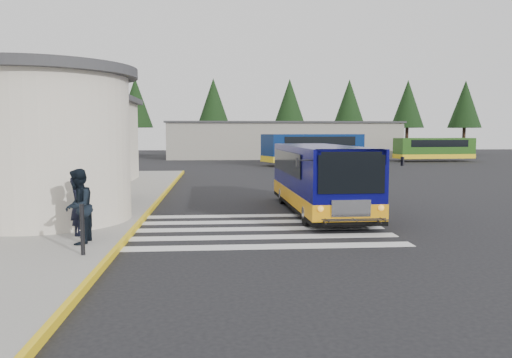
{
  "coord_description": "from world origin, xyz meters",
  "views": [
    {
      "loc": [
        -1.59,
        -15.72,
        2.92
      ],
      "look_at": [
        -0.4,
        -0.5,
        1.5
      ],
      "focal_mm": 35.0,
      "sensor_mm": 36.0,
      "label": 1
    }
  ],
  "objects": [
    {
      "name": "depot_building",
      "position": [
        6.0,
        42.0,
        2.11
      ],
      "size": [
        26.4,
        8.4,
        4.2
      ],
      "color": "gray",
      "rests_on": "ground"
    },
    {
      "name": "pedestrian_b",
      "position": [
        -5.05,
        -3.11,
        1.09
      ],
      "size": [
        0.73,
        0.92,
        1.88
      ],
      "primitive_type": "imported",
      "rotation": [
        0.0,
        0.0,
        -1.59
      ],
      "color": "black",
      "rests_on": "sidewalk"
    },
    {
      "name": "bollard",
      "position": [
        -4.64,
        -4.31,
        0.73
      ],
      "size": [
        0.1,
        0.1,
        1.17
      ],
      "primitive_type": "cylinder",
      "color": "black",
      "rests_on": "sidewalk"
    },
    {
      "name": "tree_line",
      "position": [
        6.29,
        50.0,
        6.77
      ],
      "size": [
        58.4,
        4.4,
        10.0
      ],
      "color": "black",
      "rests_on": "ground"
    },
    {
      "name": "transit_bus",
      "position": [
        2.16,
        2.21,
        1.17
      ],
      "size": [
        3.16,
        8.74,
        2.45
      ],
      "rotation": [
        0.0,
        0.0,
        0.02
      ],
      "color": "#070752",
      "rests_on": "ground"
    },
    {
      "name": "station_building",
      "position": [
        -10.84,
        6.91,
        2.57
      ],
      "size": [
        12.7,
        18.7,
        4.8
      ],
      "color": "beige",
      "rests_on": "ground"
    },
    {
      "name": "far_bus_b",
      "position": [
        20.59,
        33.78,
        1.35
      ],
      "size": [
        8.21,
        3.05,
        2.07
      ],
      "rotation": [
        0.0,
        0.0,
        1.67
      ],
      "color": "#234F15",
      "rests_on": "ground"
    },
    {
      "name": "sidewalk",
      "position": [
        -9.0,
        4.0,
        0.07
      ],
      "size": [
        10.0,
        34.0,
        0.15
      ],
      "primitive_type": "cube",
      "color": "gray",
      "rests_on": "ground"
    },
    {
      "name": "far_bus_a",
      "position": [
        7.13,
        28.92,
        1.57
      ],
      "size": [
        9.7,
        5.64,
        2.42
      ],
      "rotation": [
        0.0,
        0.0,
        1.92
      ],
      "color": "#061E4F",
      "rests_on": "ground"
    },
    {
      "name": "crosswalk",
      "position": [
        -0.5,
        -0.8,
        0.01
      ],
      "size": [
        8.0,
        5.35,
        0.01
      ],
      "color": "silver",
      "rests_on": "ground"
    },
    {
      "name": "ground",
      "position": [
        0.0,
        0.0,
        0.0
      ],
      "size": [
        140.0,
        140.0,
        0.0
      ],
      "primitive_type": "plane",
      "color": "black",
      "rests_on": "ground"
    },
    {
      "name": "curb_strip",
      "position": [
        -4.05,
        4.0,
        0.08
      ],
      "size": [
        0.12,
        34.0,
        0.16
      ],
      "primitive_type": "cube",
      "color": "yellow",
      "rests_on": "ground"
    },
    {
      "name": "pedestrian_a",
      "position": [
        -5.34,
        -2.04,
        0.95
      ],
      "size": [
        0.43,
        0.61,
        1.6
      ],
      "primitive_type": "imported",
      "rotation": [
        0.0,
        0.0,
        1.65
      ],
      "color": "black",
      "rests_on": "sidewalk"
    }
  ]
}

